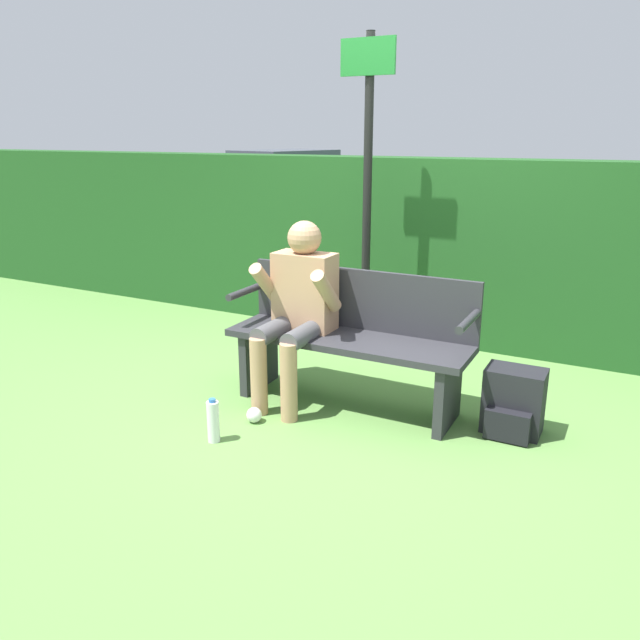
{
  "coord_description": "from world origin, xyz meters",
  "views": [
    {
      "loc": [
        1.63,
        -3.54,
        1.78
      ],
      "look_at": [
        -0.15,
        -0.1,
        0.61
      ],
      "focal_mm": 35.0,
      "sensor_mm": 36.0,
      "label": 1
    }
  ],
  "objects_px": {
    "person_seated": "(298,302)",
    "backpack": "(513,403)",
    "signpost": "(367,175)",
    "parked_car": "(285,183)",
    "water_bottle": "(213,421)",
    "park_bench": "(351,337)"
  },
  "relations": [
    {
      "from": "signpost",
      "to": "parked_car",
      "type": "xyz_separation_m",
      "value": [
        -5.37,
        7.83,
        -0.78
      ]
    },
    {
      "from": "parked_car",
      "to": "signpost",
      "type": "bearing_deg",
      "value": -131.41
    },
    {
      "from": "park_bench",
      "to": "backpack",
      "type": "xyz_separation_m",
      "value": [
        1.07,
        0.04,
        -0.28
      ]
    },
    {
      "from": "signpost",
      "to": "parked_car",
      "type": "height_order",
      "value": "signpost"
    },
    {
      "from": "park_bench",
      "to": "backpack",
      "type": "relative_size",
      "value": 3.99
    },
    {
      "from": "park_bench",
      "to": "water_bottle",
      "type": "distance_m",
      "value": 1.08
    },
    {
      "from": "person_seated",
      "to": "parked_car",
      "type": "height_order",
      "value": "parked_car"
    },
    {
      "from": "water_bottle",
      "to": "parked_car",
      "type": "xyz_separation_m",
      "value": [
        -5.24,
        9.77,
        0.54
      ]
    },
    {
      "from": "backpack",
      "to": "water_bottle",
      "type": "bearing_deg",
      "value": -148.89
    },
    {
      "from": "signpost",
      "to": "parked_car",
      "type": "distance_m",
      "value": 9.52
    },
    {
      "from": "parked_car",
      "to": "water_bottle",
      "type": "bearing_deg",
      "value": -137.67
    },
    {
      "from": "backpack",
      "to": "signpost",
      "type": "bearing_deg",
      "value": 144.81
    },
    {
      "from": "parked_car",
      "to": "backpack",
      "type": "bearing_deg",
      "value": -128.28
    },
    {
      "from": "person_seated",
      "to": "backpack",
      "type": "distance_m",
      "value": 1.51
    },
    {
      "from": "person_seated",
      "to": "signpost",
      "type": "xyz_separation_m",
      "value": [
        -0.01,
        1.17,
        0.76
      ]
    },
    {
      "from": "backpack",
      "to": "water_bottle",
      "type": "relative_size",
      "value": 1.49
    },
    {
      "from": "backpack",
      "to": "signpost",
      "type": "height_order",
      "value": "signpost"
    },
    {
      "from": "backpack",
      "to": "water_bottle",
      "type": "distance_m",
      "value": 1.82
    },
    {
      "from": "water_bottle",
      "to": "person_seated",
      "type": "bearing_deg",
      "value": 79.49
    },
    {
      "from": "park_bench",
      "to": "person_seated",
      "type": "distance_m",
      "value": 0.42
    },
    {
      "from": "water_bottle",
      "to": "parked_car",
      "type": "bearing_deg",
      "value": 118.18
    },
    {
      "from": "signpost",
      "to": "parked_car",
      "type": "bearing_deg",
      "value": 124.45
    }
  ]
}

